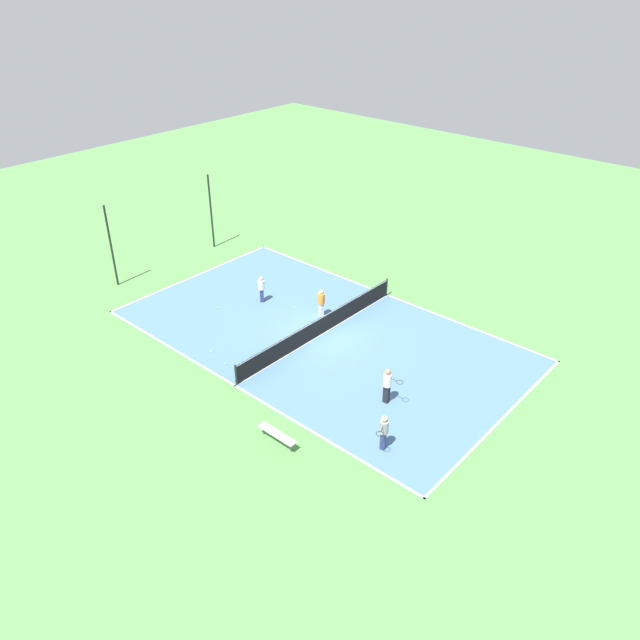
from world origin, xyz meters
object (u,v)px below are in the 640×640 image
(tennis_ball_left_sideline, at_px, (295,308))
(fence_post_back_left, at_px, (111,246))
(tennis_ball_near_net, at_px, (226,364))
(tennis_ball_midcourt, at_px, (217,308))
(tennis_ball_right_alley, at_px, (211,351))
(bench, at_px, (277,435))
(player_center_orange, at_px, (321,301))
(player_far_white, at_px, (261,287))
(fence_post_back_right, at_px, (211,212))
(player_near_white, at_px, (387,383))
(player_baseline_gray, at_px, (384,430))
(tennis_net, at_px, (320,326))

(tennis_ball_left_sideline, relative_size, fence_post_back_left, 0.01)
(tennis_ball_left_sideline, bearing_deg, tennis_ball_near_net, -168.71)
(tennis_ball_midcourt, bearing_deg, tennis_ball_right_alley, -133.66)
(bench, relative_size, tennis_ball_left_sideline, 27.05)
(player_center_orange, bearing_deg, player_far_white, 40.80)
(tennis_ball_midcourt, bearing_deg, player_far_white, -29.96)
(tennis_ball_near_net, bearing_deg, fence_post_back_right, 52.05)
(player_near_white, distance_m, player_center_orange, 7.87)
(player_center_orange, height_order, player_far_white, player_center_orange)
(player_near_white, bearing_deg, player_baseline_gray, -60.34)
(bench, xyz_separation_m, tennis_ball_midcourt, (5.41, 10.05, -0.34))
(tennis_net, height_order, bench, tennis_net)
(tennis_ball_right_alley, bearing_deg, tennis_ball_left_sideline, -0.85)
(player_center_orange, height_order, tennis_ball_left_sideline, player_center_orange)
(player_baseline_gray, distance_m, tennis_ball_near_net, 9.01)
(player_far_white, bearing_deg, fence_post_back_right, 18.47)
(player_center_orange, height_order, player_baseline_gray, player_center_orange)
(tennis_net, height_order, fence_post_back_left, fence_post_back_left)
(player_near_white, relative_size, tennis_ball_left_sideline, 25.22)
(tennis_ball_near_net, relative_size, fence_post_back_left, 0.01)
(tennis_net, relative_size, fence_post_back_right, 2.34)
(bench, relative_size, player_near_white, 1.07)
(player_near_white, relative_size, tennis_ball_right_alley, 25.22)
(bench, relative_size, tennis_ball_right_alley, 27.05)
(tennis_ball_right_alley, bearing_deg, player_near_white, -73.99)
(player_near_white, bearing_deg, player_far_white, 161.68)
(bench, xyz_separation_m, tennis_ball_right_alley, (2.43, 6.93, -0.34))
(tennis_net, distance_m, player_near_white, 6.16)
(player_baseline_gray, bearing_deg, player_center_orange, -146.64)
(tennis_ball_midcourt, distance_m, fence_post_back_right, 8.74)
(player_near_white, distance_m, fence_post_back_left, 18.38)
(tennis_ball_right_alley, bearing_deg, fence_post_back_right, 49.26)
(player_near_white, distance_m, tennis_ball_near_net, 7.89)
(tennis_ball_midcourt, bearing_deg, bench, -118.29)
(fence_post_back_left, bearing_deg, player_baseline_gray, -92.85)
(tennis_ball_near_net, bearing_deg, fence_post_back_left, 83.44)
(player_near_white, xyz_separation_m, player_far_white, (2.70, 10.49, -0.12))
(tennis_ball_left_sideline, height_order, tennis_ball_right_alley, same)
(player_near_white, height_order, player_center_orange, player_near_white)
(tennis_ball_left_sideline, height_order, tennis_ball_midcourt, same)
(tennis_ball_right_alley, bearing_deg, player_baseline_gray, -89.76)
(tennis_net, distance_m, bench, 8.17)
(tennis_net, bearing_deg, tennis_ball_right_alley, 148.18)
(tennis_net, bearing_deg, player_baseline_gray, -122.13)
(bench, xyz_separation_m, fence_post_back_right, (10.73, 16.56, 2.03))
(player_far_white, distance_m, tennis_ball_left_sideline, 2.20)
(tennis_net, xyz_separation_m, fence_post_back_left, (-3.63, 12.53, 1.87))
(player_center_orange, distance_m, fence_post_back_left, 12.50)
(player_far_white, bearing_deg, player_center_orange, -124.37)
(player_near_white, distance_m, fence_post_back_right, 19.23)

